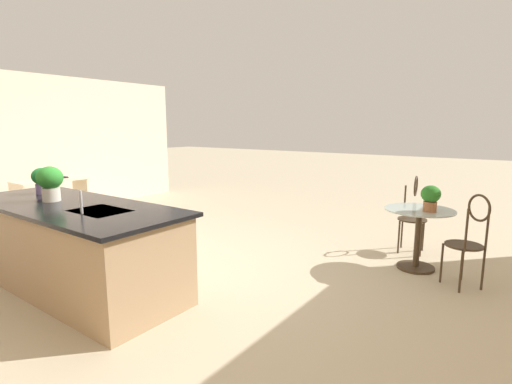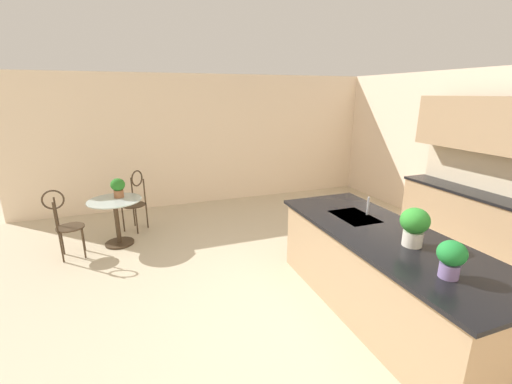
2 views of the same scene
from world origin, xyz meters
The scene contains 12 objects.
ground_plane centered at (0.00, 0.00, 0.00)m, with size 40.00×40.00×0.00m, color beige.
wall_left_window centered at (-4.26, 0.00, 1.35)m, with size 0.12×7.80×2.70m, color beige.
kitchen_island centered at (0.30, 0.85, 0.46)m, with size 2.80×1.06×0.92m.
back_counter_run centered at (-0.40, 3.21, 0.49)m, with size 2.44×0.64×1.52m.
upper_cabinet_run centered at (-0.40, 3.18, 1.90)m, with size 2.40×0.36×0.76m.
bistro_table centered at (-2.52, -1.89, 0.45)m, with size 0.80×0.80×0.74m.
chair_near_window centered at (-3.09, -1.58, 0.57)m, with size 0.53×0.53×1.04m.
chair_by_island centered at (-2.29, -2.56, 0.57)m, with size 0.42×0.50×1.04m.
sink_faucet centered at (-0.25, 1.03, 1.03)m, with size 0.02×0.02×0.22m, color #B2B5BA.
potted_plant_on_table centered at (-2.64, -1.82, 0.91)m, with size 0.22×0.22×0.31m.
potted_plant_counter_far centered at (1.15, 0.71, 1.10)m, with size 0.22×0.22×0.31m.
potted_plant_counter_near centered at (0.60, 0.88, 1.13)m, with size 0.27×0.27×0.38m.
Camera 2 is at (2.83, -1.52, 2.32)m, focal length 23.45 mm.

